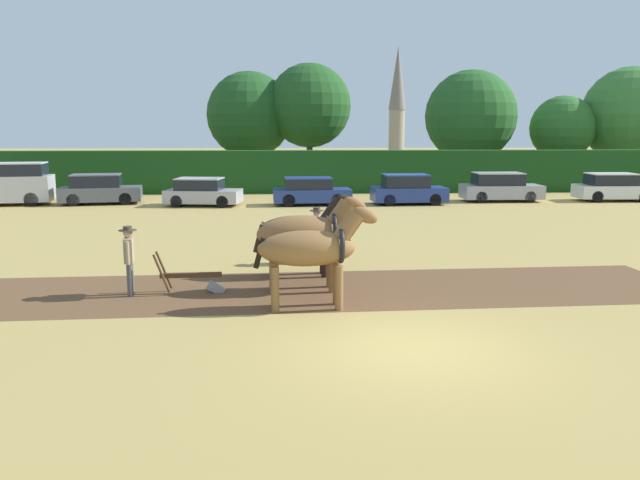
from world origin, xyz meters
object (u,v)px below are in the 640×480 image
Objects in this scene: parked_car_center_left at (202,192)px; parked_car_right at (500,188)px; church_spire at (397,101)px; draft_horse_trail_left at (303,230)px; parked_van at (5,183)px; tree_left at (309,106)px; tree_center at (562,128)px; farmer_at_plow at (129,255)px; parked_car_left at (99,190)px; tree_far_left at (249,115)px; tree_center_right at (630,115)px; farmer_beside_team at (317,231)px; tree_center_left at (471,116)px; parked_car_center_right at (408,190)px; parked_car_center at (311,192)px; parked_car_far_right at (613,188)px; draft_horse_lead_left at (312,249)px; draft_horse_lead_right at (306,234)px; plow at (197,280)px.

parked_car_right is at bearing 11.66° from parked_car_center_left.
parked_car_right is at bearing -92.41° from church_spire.
parked_van is at bearing 129.85° from draft_horse_trail_left.
tree_left is 1.96× the size of parked_car_right.
tree_center is 1.31× the size of parked_van.
parked_car_left is at bearing 100.22° from farmer_at_plow.
tree_center_right is at bearing -2.81° from tree_far_left.
farmer_beside_team reaches higher than parked_car_right.
draft_horse_trail_left is at bearing -65.59° from parked_car_center_left.
tree_center_left is 14.43m from parked_car_center_right.
parked_car_right is at bearing 8.78° from parked_car_center_right.
parked_car_center is 0.99× the size of parked_car_far_right.
tree_center_left is 2.00× the size of parked_car_center_left.
draft_horse_lead_left reaches higher than parked_car_far_right.
tree_center is at bearing 178.96° from tree_center_right.
tree_center_right is at bearing 60.39° from parked_car_far_right.
parked_car_center is 5.21m from parked_car_center_right.
draft_horse_lead_left reaches higher than parked_car_center.
draft_horse_trail_left is at bearing 89.50° from draft_horse_lead_right.
draft_horse_trail_left is 4.63m from farmer_at_plow.
tree_left is 31.27m from farmer_at_plow.
plow is at bearing -104.13° from church_spire.
parked_car_center is at bearing -91.76° from tree_left.
parked_car_center_right is at bearing -12.37° from parked_car_left.
parked_car_far_right is at bearing 75.64° from farmer_beside_team.
parked_car_center_left is at bearing -19.40° from parked_car_left.
plow is 17.97m from parked_car_center_left.
parked_van is at bearing 174.55° from parked_car_center.
farmer_at_plow is at bearing -92.06° from tree_far_left.
parked_car_center_right is (5.57, 14.61, -0.23)m from farmer_beside_team.
draft_horse_lead_left is at bearing -121.85° from tree_center.
tree_center is 3.67× the size of plow.
parked_car_center_right is (8.70, 17.93, 0.44)m from plow.
parked_car_left is (-6.26, 19.00, -0.23)m from farmer_at_plow.
tree_center_left is at bearing -3.80° from tree_far_left.
parked_car_right is at bearing 3.55° from parked_car_center.
plow is at bearing -75.35° from parked_car_center_left.
draft_horse_lead_left is 19.33m from parked_car_center.
tree_center_right reaches higher than tree_center.
parked_car_left is at bearing 119.19° from draft_horse_trail_left.
tree_center_left reaches higher than parked_car_far_right.
church_spire is at bearing 71.99° from parked_car_center.
parked_car_right is (16.32, 1.17, 0.06)m from parked_car_center_left.
farmer_at_plow is at bearing -81.02° from parked_car_left.
tree_center reaches higher than draft_horse_lead_right.
plow is 1.02× the size of farmer_beside_team.
farmer_at_plow is at bearing -128.44° from tree_center.
draft_horse_lead_left is 20.29m from parked_car_center_right.
parked_car_center_right is at bearing -147.49° from tree_center_right.
farmer_at_plow reaches higher than farmer_beside_team.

